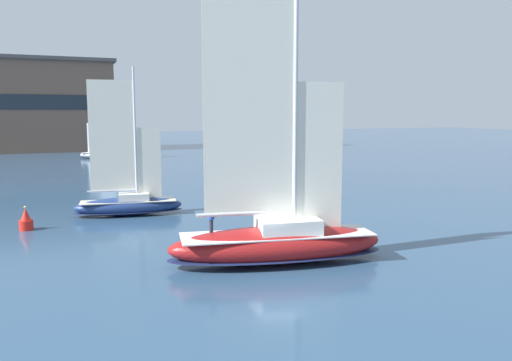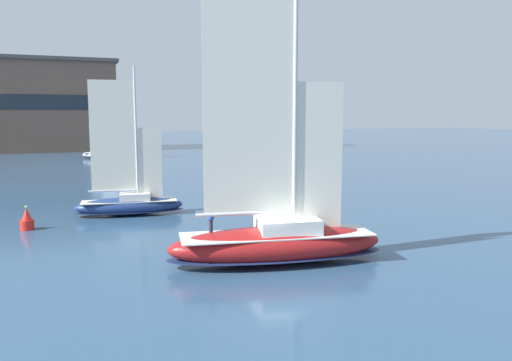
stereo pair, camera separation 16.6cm
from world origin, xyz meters
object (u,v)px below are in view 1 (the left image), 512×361
Objects in this scene: sailboat_main at (278,240)px; sailboat_moored_far_slip at (101,154)px; tree_shore_center at (266,95)px; channel_buoy at (26,221)px; sailboat_moored_near_marina at (129,203)px.

sailboat_moored_far_slip is at bearing 92.70° from sailboat_main.
tree_shore_center is at bearing 67.18° from sailboat_main.
sailboat_moored_near_marina is at bearing 19.47° from channel_buoy.
sailboat_main reaches higher than sailboat_moored_near_marina.
tree_shore_center reaches higher than channel_buoy.
tree_shore_center is 92.81m from sailboat_main.
sailboat_main is 67.62m from sailboat_moored_far_slip.
sailboat_main is 16.67m from sailboat_moored_near_marina.
tree_shore_center reaches higher than sailboat_moored_near_marina.
sailboat_main is at bearing -112.82° from tree_shore_center.
sailboat_main is at bearing -87.30° from sailboat_moored_far_slip.
sailboat_moored_far_slip is (-38.93, -17.41, -11.30)m from tree_shore_center.
channel_buoy is at bearing -99.97° from sailboat_moored_far_slip.
tree_shore_center reaches higher than sailboat_moored_far_slip.
sailboat_moored_far_slip is 6.32× the size of channel_buoy.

